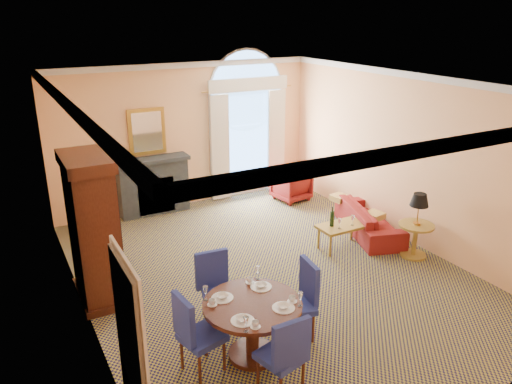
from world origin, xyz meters
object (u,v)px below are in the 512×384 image
coffee_table (342,226)px  armoire (94,232)px  armchair (291,186)px  side_table (417,219)px  sofa (369,219)px  dining_table (252,317)px

coffee_table → armoire: bearing=174.1°
coffee_table → armchair: bearing=77.9°
coffee_table → side_table: bearing=-43.2°
armoire → sofa: 5.34m
side_table → sofa: bearing=92.4°
coffee_table → side_table: 1.35m
dining_table → sofa: bearing=30.4°
dining_table → side_table: size_ratio=1.06×
sofa → side_table: size_ratio=1.67×
armoire → armchair: bearing=24.1°
armoire → armchair: 5.43m
dining_table → side_table: (3.91, 1.08, 0.15)m
dining_table → coffee_table: (2.94, 1.98, -0.14)m
dining_table → coffee_table: size_ratio=1.35×
armoire → coffee_table: bearing=-5.7°
side_table → dining_table: bearing=-164.6°
sofa → side_table: (0.05, -1.18, 0.45)m
dining_table → sofa: 4.48m
sofa → coffee_table: (-0.92, -0.28, 0.15)m
dining_table → armchair: dining_table is taller
armchair → side_table: 3.58m
sofa → coffee_table: coffee_table is taller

